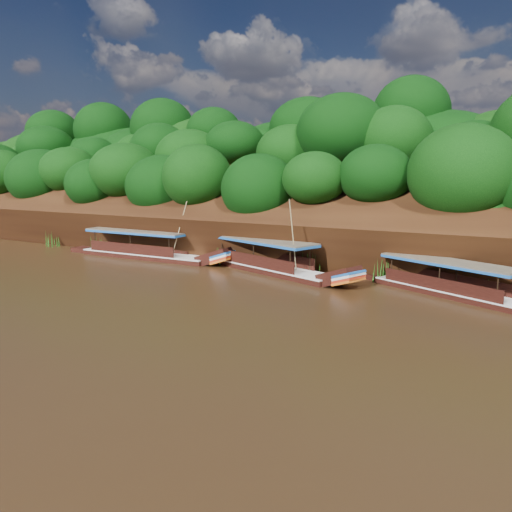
{
  "coord_description": "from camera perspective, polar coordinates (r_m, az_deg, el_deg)",
  "views": [
    {
      "loc": [
        16.59,
        -24.88,
        7.55
      ],
      "look_at": [
        -1.87,
        7.0,
        1.42
      ],
      "focal_mm": 35.0,
      "sensor_mm": 36.0,
      "label": 1
    }
  ],
  "objects": [
    {
      "name": "ground",
      "position": [
        30.84,
        -3.53,
        -4.74
      ],
      "size": [
        160.0,
        160.0,
        0.0
      ],
      "primitive_type": "plane",
      "color": "black",
      "rests_on": "ground"
    },
    {
      "name": "riverbank",
      "position": [
        50.74,
        10.79,
        2.87
      ],
      "size": [
        120.0,
        30.06,
        19.4
      ],
      "color": "black",
      "rests_on": "ground"
    },
    {
      "name": "boat_0",
      "position": [
        32.74,
        23.04,
        -3.77
      ],
      "size": [
        12.94,
        7.3,
        5.16
      ],
      "rotation": [
        0.0,
        0.0,
        -0.44
      ],
      "color": "black",
      "rests_on": "ground"
    },
    {
      "name": "boat_1",
      "position": [
        37.94,
        2.36,
        -1.17
      ],
      "size": [
        14.39,
        6.64,
        6.25
      ],
      "rotation": [
        0.0,
        0.0,
        -0.33
      ],
      "color": "black",
      "rests_on": "ground"
    },
    {
      "name": "boat_2",
      "position": [
        45.39,
        -11.75,
        0.39
      ],
      "size": [
        15.82,
        2.75,
        5.68
      ],
      "rotation": [
        0.0,
        0.0,
        0.02
      ],
      "color": "black",
      "rests_on": "ground"
    },
    {
      "name": "reeds",
      "position": [
        40.19,
        -0.18,
        -0.11
      ],
      "size": [
        48.56,
        2.47,
        2.16
      ],
      "color": "#245916",
      "rests_on": "ground"
    }
  ]
}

